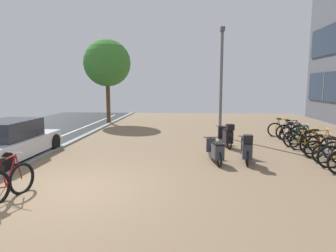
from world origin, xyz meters
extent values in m
cube|color=#82694E|center=(4.80, 0.00, -0.03)|extent=(14.40, 40.00, 0.05)
cube|color=slate|center=(12.15, 14.80, 2.42)|extent=(0.10, 0.12, 2.00)
torus|color=black|center=(-1.12, -0.31, 0.35)|extent=(0.26, 0.77, 0.77)
cylinder|color=maroon|center=(-1.19, -0.58, 0.62)|extent=(0.12, 0.34, 0.67)
cylinder|color=maroon|center=(-1.24, -0.79, 0.60)|extent=(0.07, 0.15, 0.61)
cylinder|color=maroon|center=(-1.20, -0.64, 0.93)|extent=(0.14, 0.43, 0.09)
cylinder|color=maroon|center=(-1.26, -0.87, 0.32)|extent=(0.10, 0.27, 0.08)
cylinder|color=maroon|center=(-1.13, -0.37, 0.65)|extent=(0.07, 0.16, 0.61)
cube|color=black|center=(-1.25, -0.85, 0.94)|extent=(0.14, 0.24, 0.06)
cylinder|color=#ADADB2|center=(-1.15, -0.43, 1.00)|extent=(0.47, 0.14, 0.02)
cylinder|color=black|center=(-1.33, -0.78, 0.15)|extent=(0.21, 0.05, 0.30)
torus|color=black|center=(7.14, 2.46, 0.34)|extent=(0.75, 0.21, 0.74)
cylinder|color=brown|center=(7.26, 2.43, 0.31)|extent=(0.26, 0.08, 0.08)
cylinder|color=brown|center=(7.21, 2.44, 0.60)|extent=(0.17, 0.06, 0.54)
cube|color=black|center=(7.28, 2.43, 0.91)|extent=(0.23, 0.13, 0.06)
torus|color=black|center=(7.18, 3.04, 0.30)|extent=(0.67, 0.14, 0.67)
cylinder|color=navy|center=(7.52, 3.00, 0.54)|extent=(0.29, 0.07, 0.59)
cylinder|color=navy|center=(7.35, 3.02, 0.52)|extent=(0.13, 0.05, 0.53)
cylinder|color=navy|center=(7.47, 3.01, 0.80)|extent=(0.35, 0.07, 0.08)
cylinder|color=navy|center=(7.29, 3.03, 0.28)|extent=(0.22, 0.05, 0.07)
cylinder|color=navy|center=(7.24, 3.03, 0.54)|extent=(0.15, 0.04, 0.49)
cube|color=black|center=(7.30, 3.03, 0.82)|extent=(0.23, 0.11, 0.06)
torus|color=black|center=(7.17, 3.69, 0.30)|extent=(0.67, 0.21, 0.67)
torus|color=black|center=(7.75, 3.56, 0.30)|extent=(0.67, 0.21, 0.67)
cylinder|color=brown|center=(7.52, 3.61, 0.54)|extent=(0.30, 0.10, 0.59)
cylinder|color=brown|center=(7.34, 3.65, 0.52)|extent=(0.14, 0.06, 0.53)
cylinder|color=brown|center=(7.47, 3.62, 0.81)|extent=(0.36, 0.11, 0.08)
cylinder|color=brown|center=(7.28, 3.66, 0.28)|extent=(0.23, 0.08, 0.07)
cylinder|color=brown|center=(7.23, 3.68, 0.54)|extent=(0.16, 0.06, 0.49)
cylinder|color=brown|center=(7.70, 3.57, 0.57)|extent=(0.14, 0.06, 0.53)
cube|color=black|center=(7.30, 3.66, 0.82)|extent=(0.23, 0.13, 0.06)
cylinder|color=#ADADB2|center=(7.65, 3.58, 0.88)|extent=(0.13, 0.47, 0.02)
torus|color=black|center=(7.28, 4.31, 0.34)|extent=(0.75, 0.22, 0.75)
torus|color=black|center=(7.95, 4.17, 0.34)|extent=(0.75, 0.22, 0.75)
cylinder|color=#B98518|center=(7.68, 4.23, 0.60)|extent=(0.33, 0.10, 0.65)
cylinder|color=#B98518|center=(7.48, 4.27, 0.58)|extent=(0.15, 0.06, 0.59)
cylinder|color=#B98518|center=(7.63, 4.24, 0.90)|extent=(0.41, 0.12, 0.09)
cylinder|color=#B98518|center=(7.40, 4.28, 0.31)|extent=(0.27, 0.08, 0.08)
cylinder|color=#B98518|center=(7.35, 4.29, 0.60)|extent=(0.18, 0.06, 0.54)
cylinder|color=#B98518|center=(7.89, 4.18, 0.63)|extent=(0.16, 0.06, 0.59)
cube|color=black|center=(7.42, 4.28, 0.91)|extent=(0.23, 0.13, 0.06)
cylinder|color=#ADADB2|center=(7.83, 4.20, 0.97)|extent=(0.12, 0.48, 0.02)
torus|color=black|center=(7.09, 4.97, 0.31)|extent=(0.68, 0.31, 0.69)
torus|color=black|center=(7.70, 4.74, 0.31)|extent=(0.68, 0.31, 0.69)
cylinder|color=#C08C16|center=(7.46, 4.83, 0.56)|extent=(0.31, 0.15, 0.61)
cylinder|color=#C08C16|center=(7.27, 4.90, 0.54)|extent=(0.14, 0.08, 0.55)
cylinder|color=#C08C16|center=(7.41, 4.85, 0.84)|extent=(0.38, 0.17, 0.08)
cylinder|color=#C08C16|center=(7.21, 4.93, 0.29)|extent=(0.25, 0.12, 0.08)
cylinder|color=#C08C16|center=(7.16, 4.94, 0.56)|extent=(0.17, 0.08, 0.51)
cylinder|color=#C08C16|center=(7.65, 4.76, 0.59)|extent=(0.15, 0.08, 0.55)
cube|color=black|center=(7.22, 4.92, 0.85)|extent=(0.24, 0.16, 0.06)
cylinder|color=#ADADB2|center=(7.59, 4.78, 0.91)|extent=(0.19, 0.46, 0.02)
torus|color=black|center=(7.04, 5.55, 0.33)|extent=(0.72, 0.25, 0.72)
torus|color=black|center=(7.70, 5.39, 0.33)|extent=(0.72, 0.25, 0.72)
cylinder|color=#2F622F|center=(7.44, 5.45, 0.59)|extent=(0.33, 0.12, 0.63)
cylinder|color=#2F622F|center=(7.24, 5.50, 0.56)|extent=(0.15, 0.07, 0.58)
cylinder|color=#2F622F|center=(7.39, 5.47, 0.87)|extent=(0.41, 0.14, 0.08)
cylinder|color=#2F622F|center=(7.17, 5.52, 0.30)|extent=(0.26, 0.09, 0.08)
cylinder|color=#2F622F|center=(7.12, 5.54, 0.59)|extent=(0.17, 0.07, 0.53)
cylinder|color=#2F622F|center=(7.64, 5.40, 0.61)|extent=(0.16, 0.07, 0.58)
cube|color=black|center=(7.19, 5.52, 0.89)|extent=(0.24, 0.14, 0.06)
cylinder|color=#ADADB2|center=(7.59, 5.42, 0.95)|extent=(0.14, 0.47, 0.02)
torus|color=black|center=(7.35, 6.11, 0.31)|extent=(0.69, 0.12, 0.69)
torus|color=black|center=(7.96, 6.06, 0.31)|extent=(0.69, 0.12, 0.69)
cylinder|color=navy|center=(7.72, 6.08, 0.56)|extent=(0.30, 0.06, 0.60)
cylinder|color=navy|center=(7.53, 6.10, 0.53)|extent=(0.14, 0.05, 0.55)
cylinder|color=navy|center=(7.67, 6.09, 0.83)|extent=(0.37, 0.06, 0.08)
cylinder|color=navy|center=(7.47, 6.10, 0.29)|extent=(0.24, 0.05, 0.07)
cylinder|color=navy|center=(7.42, 6.10, 0.56)|extent=(0.16, 0.04, 0.50)
cylinder|color=navy|center=(7.91, 6.07, 0.58)|extent=(0.14, 0.04, 0.55)
cube|color=black|center=(7.48, 6.10, 0.84)|extent=(0.23, 0.11, 0.06)
cylinder|color=#ADADB2|center=(7.85, 6.07, 0.90)|extent=(0.06, 0.48, 0.02)
torus|color=black|center=(7.23, 6.80, 0.32)|extent=(0.69, 0.29, 0.70)
torus|color=black|center=(7.81, 6.61, 0.32)|extent=(0.69, 0.29, 0.70)
cylinder|color=black|center=(7.58, 6.68, 0.57)|extent=(0.30, 0.13, 0.62)
cylinder|color=black|center=(7.41, 6.74, 0.55)|extent=(0.14, 0.08, 0.56)
cylinder|color=black|center=(7.53, 6.70, 0.85)|extent=(0.36, 0.15, 0.08)
cylinder|color=black|center=(7.34, 6.76, 0.29)|extent=(0.23, 0.10, 0.08)
cylinder|color=black|center=(7.30, 6.78, 0.57)|extent=(0.16, 0.07, 0.51)
cylinder|color=black|center=(7.76, 6.62, 0.59)|extent=(0.14, 0.07, 0.56)
cube|color=black|center=(7.36, 6.75, 0.86)|extent=(0.24, 0.15, 0.06)
cylinder|color=#ADADB2|center=(7.71, 6.64, 0.92)|extent=(0.17, 0.46, 0.02)
torus|color=black|center=(7.24, 7.35, 0.33)|extent=(0.74, 0.14, 0.74)
torus|color=black|center=(7.93, 7.29, 0.33)|extent=(0.74, 0.14, 0.74)
cylinder|color=navy|center=(7.65, 7.31, 0.60)|extent=(0.34, 0.06, 0.65)
cylinder|color=navy|center=(7.45, 7.33, 0.57)|extent=(0.15, 0.05, 0.59)
cylinder|color=navy|center=(7.60, 7.32, 0.89)|extent=(0.42, 0.07, 0.09)
cylinder|color=navy|center=(7.37, 7.34, 0.31)|extent=(0.27, 0.05, 0.08)
cylinder|color=navy|center=(7.32, 7.34, 0.60)|extent=(0.18, 0.04, 0.54)
cylinder|color=navy|center=(7.87, 7.29, 0.62)|extent=(0.16, 0.04, 0.59)
cube|color=black|center=(7.39, 7.33, 0.90)|extent=(0.23, 0.11, 0.06)
cylinder|color=#ADADB2|center=(7.80, 7.30, 0.96)|extent=(0.06, 0.48, 0.02)
torus|color=black|center=(7.04, 8.05, 0.33)|extent=(0.71, 0.33, 0.73)
torus|color=black|center=(7.68, 7.81, 0.33)|extent=(0.71, 0.33, 0.73)
cylinder|color=#BB841C|center=(7.42, 7.91, 0.59)|extent=(0.32, 0.15, 0.64)
cylinder|color=#BB841C|center=(7.23, 7.98, 0.57)|extent=(0.15, 0.08, 0.58)
cylinder|color=#BB841C|center=(7.37, 7.93, 0.88)|extent=(0.40, 0.18, 0.09)
cylinder|color=#BB841C|center=(7.16, 8.01, 0.31)|extent=(0.26, 0.12, 0.08)
cylinder|color=#BB841C|center=(7.11, 8.03, 0.59)|extent=(0.17, 0.09, 0.53)
cylinder|color=#BB841C|center=(7.62, 7.83, 0.62)|extent=(0.15, 0.08, 0.58)
cube|color=black|center=(7.18, 8.00, 0.90)|extent=(0.24, 0.16, 0.06)
cylinder|color=#ADADB2|center=(7.56, 7.86, 0.96)|extent=(0.19, 0.46, 0.02)
torus|color=black|center=(4.41, 4.97, 0.24)|extent=(0.15, 0.54, 0.54)
torus|color=black|center=(4.20, 6.14, 0.24)|extent=(0.15, 0.54, 0.54)
cube|color=black|center=(4.31, 5.56, 0.22)|extent=(0.39, 0.70, 0.08)
cube|color=black|center=(4.37, 5.19, 0.46)|extent=(0.39, 0.57, 0.49)
cube|color=black|center=(4.37, 5.19, 0.74)|extent=(0.34, 0.51, 0.06)
cylinder|color=black|center=(4.21, 6.12, 0.51)|extent=(0.09, 0.13, 0.54)
cube|color=black|center=(4.22, 6.05, 0.48)|extent=(0.33, 0.14, 0.53)
cylinder|color=black|center=(4.21, 6.10, 0.77)|extent=(0.52, 0.12, 0.03)
cube|color=black|center=(4.42, 4.93, 0.89)|extent=(0.32, 0.32, 0.24)
torus|color=black|center=(3.77, 2.37, 0.22)|extent=(0.13, 0.50, 0.50)
torus|color=black|center=(3.56, 3.63, 0.22)|extent=(0.13, 0.50, 0.50)
cube|color=#353945|center=(3.67, 3.00, 0.20)|extent=(0.39, 0.75, 0.08)
cube|color=#353945|center=(3.73, 2.60, 0.43)|extent=(0.39, 0.60, 0.45)
cube|color=black|center=(3.73, 2.60, 0.68)|extent=(0.34, 0.55, 0.06)
cylinder|color=#353945|center=(3.57, 3.60, 0.47)|extent=(0.09, 0.13, 0.50)
cube|color=#353945|center=(3.58, 3.53, 0.45)|extent=(0.33, 0.13, 0.49)
cylinder|color=black|center=(3.57, 3.58, 0.71)|extent=(0.52, 0.11, 0.03)
torus|color=black|center=(4.66, 2.49, 0.24)|extent=(0.12, 0.53, 0.52)
torus|color=black|center=(4.81, 3.68, 0.24)|extent=(0.12, 0.53, 0.52)
cube|color=#323542|center=(4.73, 3.09, 0.21)|extent=(0.36, 0.70, 0.08)
cube|color=#323542|center=(4.68, 2.70, 0.46)|extent=(0.37, 0.56, 0.49)
cube|color=black|center=(4.68, 2.70, 0.73)|extent=(0.32, 0.51, 0.06)
cylinder|color=#323542|center=(4.81, 3.66, 0.50)|extent=(0.08, 0.13, 0.53)
cube|color=#323542|center=(4.80, 3.58, 0.47)|extent=(0.33, 0.12, 0.52)
cylinder|color=black|center=(4.81, 3.63, 0.76)|extent=(0.52, 0.10, 0.03)
cube|color=black|center=(4.65, 2.44, 0.88)|extent=(0.31, 0.31, 0.24)
cube|color=silver|center=(-3.30, 2.73, 0.46)|extent=(1.72, 4.17, 0.57)
cube|color=#282D38|center=(-3.30, 2.65, 1.05)|extent=(1.45, 2.19, 0.62)
cylinder|color=black|center=(-4.12, 4.30, 0.31)|extent=(0.20, 0.62, 0.62)
cylinder|color=black|center=(-2.48, 4.30, 0.31)|extent=(0.20, 0.62, 0.62)
cylinder|color=black|center=(-2.48, 1.16, 0.31)|extent=(0.20, 0.62, 0.62)
cylinder|color=slate|center=(4.31, 7.80, 2.51)|extent=(0.14, 0.14, 5.03)
cube|color=#4C4C51|center=(4.31, 7.80, 5.15)|extent=(0.20, 0.52, 0.18)
cylinder|color=brown|center=(-2.60, 12.49, 1.45)|extent=(0.26, 0.26, 2.90)
sphere|color=#3E8030|center=(-2.60, 12.49, 3.97)|extent=(3.05, 3.05, 3.05)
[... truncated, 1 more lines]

